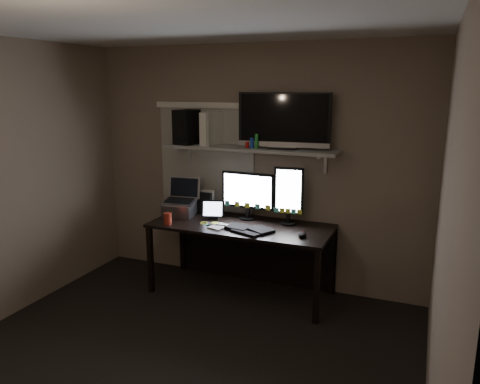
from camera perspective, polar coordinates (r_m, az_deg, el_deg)
The scene contains 21 objects.
floor at distance 3.82m, azimuth -8.53°, elevation -20.42°, with size 3.60×3.60×0.00m, color black.
ceiling at distance 3.22m, azimuth -10.12°, elevation 20.03°, with size 3.60×3.60×0.00m, color silver.
back_wall at distance 4.89m, azimuth 1.77°, elevation 3.06°, with size 3.60×3.60×0.00m, color #796757.
right_wall at distance 2.84m, azimuth 23.61°, elevation -5.43°, with size 3.60×3.60×0.00m, color #796757.
window_blinds at distance 5.09m, azimuth -4.11°, elevation 3.98°, with size 1.10×0.02×1.10m, color beige.
desk at distance 4.84m, azimuth 0.66°, elevation -5.58°, with size 1.80×0.75×0.73m.
wall_shelf at distance 4.70m, azimuth 1.04°, elevation 5.30°, with size 1.80×0.35×0.03m, color #9E9F9A.
monitor_landscape at distance 4.80m, azimuth 0.97°, elevation -0.41°, with size 0.57×0.06×0.50m, color black.
monitor_portrait at distance 4.64m, azimuth 5.94°, elevation -0.45°, with size 0.29×0.05×0.58m, color black.
keyboard at distance 4.49m, azimuth 1.17°, elevation -4.51°, with size 0.46×0.18×0.03m, color black.
mouse at distance 4.33m, azimuth 7.60°, elevation -5.18°, with size 0.07×0.11×0.04m, color black.
notepad at distance 4.59m, azimuth -2.54°, elevation -4.22°, with size 0.14×0.20×0.01m, color beige.
tablet at distance 4.83m, azimuth -3.26°, elevation -2.18°, with size 0.23×0.10×0.20m, color black.
file_sorter at distance 5.05m, azimuth -4.39°, elevation -1.21°, with size 0.20×0.09×0.25m, color black.
laptop at distance 4.97m, azimuth -7.43°, elevation -0.70°, with size 0.35×0.29×0.40m, color #A7A6AB.
cup at distance 4.72m, azimuth -8.81°, elevation -3.21°, with size 0.08×0.08×0.12m, color maroon.
sticky_notes at distance 4.68m, azimuth -3.61°, elevation -3.95°, with size 0.27×0.20×0.00m, color #DDE53E, non-canonical shape.
tv at distance 4.57m, azimuth 5.40°, elevation 8.62°, with size 0.90×0.16×0.54m, color black.
game_console at distance 4.87m, azimuth -3.48°, elevation 7.72°, with size 0.09×0.28×0.34m, color silver.
speaker at distance 4.95m, azimuth -6.52°, elevation 7.87°, with size 0.19×0.24×0.36m, color black.
bottles at distance 4.62m, azimuth 1.46°, elevation 6.24°, with size 0.22×0.05×0.14m, color #A50F0C, non-canonical shape.
Camera 1 is at (1.69, -2.71, 2.10)m, focal length 35.00 mm.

